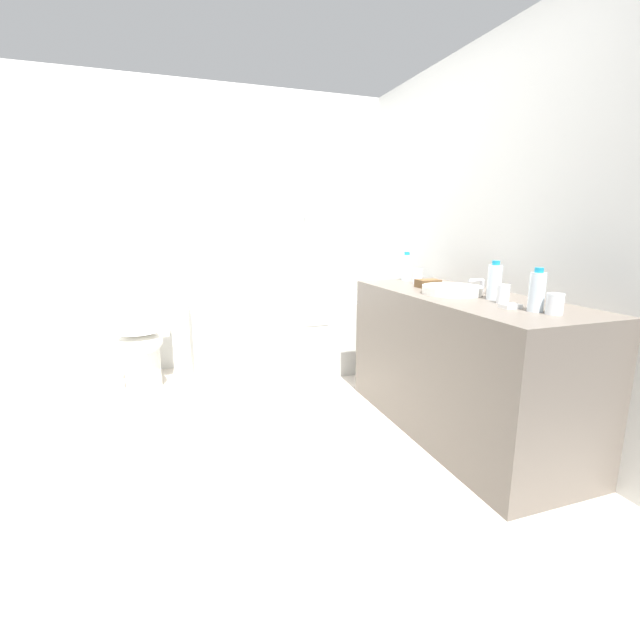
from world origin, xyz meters
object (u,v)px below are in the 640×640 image
object	(u,v)px
sink_faucet	(481,286)
water_bottle_0	(537,291)
drinking_glass_2	(555,304)
toilet_paper_roll	(115,389)
drinking_glass_0	(503,294)
amenity_basket	(428,283)
bathtub	(294,332)
toilet	(142,340)
drinking_glass_1	(417,276)
sink_basin	(452,290)
water_bottle_1	(406,267)
soap_dish	(510,306)
water_bottle_2	(494,282)

from	to	relation	value
sink_faucet	water_bottle_0	bearing A→B (deg)	-105.31
drinking_glass_2	toilet_paper_roll	xyz separation A→B (m)	(-2.03, 1.87, -0.82)
drinking_glass_0	amenity_basket	world-z (taller)	drinking_glass_0
water_bottle_0	bathtub	bearing A→B (deg)	106.95
water_bottle_0	toilet	bearing A→B (deg)	133.42
toilet	drinking_glass_1	size ratio (longest dim) A/B	7.17
bathtub	sink_faucet	distance (m)	1.67
sink_faucet	toilet_paper_roll	bearing A→B (deg)	150.42
drinking_glass_2	drinking_glass_0	bearing A→B (deg)	92.78
toilet	sink_basin	distance (m)	2.26
sink_basin	drinking_glass_2	world-z (taller)	drinking_glass_2
sink_basin	drinking_glass_2	bearing A→B (deg)	-83.82
sink_basin	drinking_glass_0	world-z (taller)	drinking_glass_0
bathtub	water_bottle_1	distance (m)	1.15
drinking_glass_2	soap_dish	size ratio (longest dim) A/B	1.04
sink_basin	water_bottle_2	xyz separation A→B (m)	(0.09, -0.23, 0.07)
sink_basin	drinking_glass_2	distance (m)	0.65
bathtub	water_bottle_0	xyz separation A→B (m)	(0.60, -1.96, 0.60)
water_bottle_2	drinking_glass_1	world-z (taller)	water_bottle_2
soap_dish	toilet_paper_roll	world-z (taller)	soap_dish
drinking_glass_2	water_bottle_0	bearing A→B (deg)	108.04
toilet	soap_dish	xyz separation A→B (m)	(1.76, -1.80, 0.47)
sink_faucet	drinking_glass_2	xyz separation A→B (m)	(-0.13, -0.65, 0.01)
toilet_paper_roll	drinking_glass_2	bearing A→B (deg)	-42.69
bathtub	drinking_glass_1	bearing A→B (deg)	-57.60
drinking_glass_2	bathtub	bearing A→B (deg)	106.99
drinking_glass_1	soap_dish	xyz separation A→B (m)	(-0.05, -0.91, -0.04)
amenity_basket	toilet_paper_roll	size ratio (longest dim) A/B	1.27
toilet	drinking_glass_2	size ratio (longest dim) A/B	7.80
drinking_glass_1	water_bottle_2	bearing A→B (deg)	-86.21
toilet_paper_roll	amenity_basket	bearing A→B (deg)	-25.56
drinking_glass_2	toilet_paper_roll	distance (m)	2.88
drinking_glass_0	soap_dish	world-z (taller)	drinking_glass_0
drinking_glass_0	sink_basin	bearing A→B (deg)	99.12
sink_basin	soap_dish	size ratio (longest dim) A/B	3.74
amenity_basket	water_bottle_2	bearing A→B (deg)	-82.03
drinking_glass_0	drinking_glass_2	bearing A→B (deg)	-87.22
water_bottle_2	amenity_basket	distance (m)	0.52
sink_faucet	water_bottle_1	size ratio (longest dim) A/B	0.75
sink_basin	drinking_glass_1	size ratio (longest dim) A/B	3.31
amenity_basket	toilet_paper_roll	xyz separation A→B (m)	(-1.98, 0.94, -0.80)
soap_dish	drinking_glass_1	bearing A→B (deg)	86.94
drinking_glass_0	amenity_basket	size ratio (longest dim) A/B	0.68
bathtub	water_bottle_2	world-z (taller)	bathtub
water_bottle_0	water_bottle_2	size ratio (longest dim) A/B	0.98
water_bottle_2	sink_faucet	bearing A→B (deg)	65.31
bathtub	drinking_glass_0	bearing A→B (deg)	-70.70
water_bottle_1	soap_dish	distance (m)	1.11
toilet	water_bottle_1	distance (m)	2.04
toilet	sink_basin	bearing A→B (deg)	57.15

